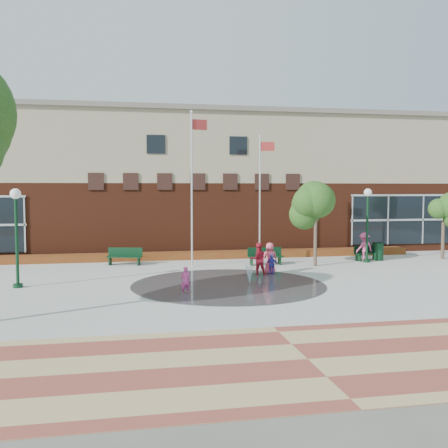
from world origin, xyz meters
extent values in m
plane|color=#666056|center=(0.00, 0.00, 0.00)|extent=(120.00, 120.00, 0.00)
cube|color=#A8A8A0|center=(0.00, 4.00, 0.00)|extent=(46.00, 18.00, 0.01)
cube|color=brown|center=(0.00, -7.00, 0.00)|extent=(46.00, 6.00, 0.01)
cylinder|color=#383A3D|center=(0.00, 3.00, 0.00)|extent=(8.40, 8.40, 0.01)
cube|color=#572414|center=(0.00, 17.50, 2.25)|extent=(44.00, 10.00, 4.50)
cube|color=gray|center=(0.00, 17.50, 6.75)|extent=(44.00, 10.00, 4.50)
cube|color=slate|center=(0.00, 17.50, 9.05)|extent=(44.40, 10.40, 0.30)
cube|color=black|center=(15.00, 12.48, 2.11)|extent=(10.00, 0.12, 3.19)
cube|color=black|center=(-2.50, 12.48, 6.79)|extent=(1.10, 0.10, 1.10)
cube|color=black|center=(2.50, 12.48, 6.79)|extent=(1.10, 0.10, 1.10)
cube|color=#A9070F|center=(0.00, 11.60, 0.00)|extent=(26.00, 1.20, 0.40)
cylinder|color=silver|center=(-0.87, 8.59, 4.07)|extent=(0.10, 0.10, 8.15)
sphere|color=silver|center=(-0.87, 8.59, 8.20)|extent=(0.16, 0.16, 0.16)
cube|color=#AA2B29|center=(-0.44, 8.70, 7.55)|extent=(0.87, 0.25, 0.55)
cylinder|color=silver|center=(3.07, 9.42, 3.53)|extent=(0.09, 0.09, 7.06)
sphere|color=silver|center=(3.07, 9.42, 7.10)|extent=(0.14, 0.14, 0.14)
cube|color=#AA2B29|center=(3.48, 9.37, 6.52)|extent=(0.81, 0.10, 0.50)
cylinder|color=black|center=(-8.85, 4.10, 1.89)|extent=(0.13, 0.13, 3.78)
cylinder|color=black|center=(-8.85, 4.10, 0.09)|extent=(0.40, 0.40, 0.18)
sphere|color=silver|center=(-8.85, 4.10, 3.98)|extent=(0.44, 0.44, 0.44)
cylinder|color=black|center=(9.03, 8.31, 1.88)|extent=(0.13, 0.13, 3.76)
cylinder|color=black|center=(9.03, 8.31, 0.09)|extent=(0.40, 0.40, 0.18)
sphere|color=silver|center=(9.03, 8.31, 3.96)|extent=(0.44, 0.44, 0.44)
cube|color=black|center=(-4.42, 9.78, 0.47)|extent=(1.97, 0.98, 0.06)
cube|color=black|center=(-4.36, 10.01, 0.72)|extent=(1.85, 0.52, 0.47)
cube|color=black|center=(3.14, 8.38, 0.48)|extent=(1.91, 0.55, 0.06)
cube|color=black|center=(3.14, 8.61, 0.72)|extent=(1.91, 0.07, 0.48)
cube|color=black|center=(9.44, 9.01, 0.43)|extent=(1.79, 0.97, 0.06)
cube|color=black|center=(9.38, 9.21, 0.65)|extent=(1.66, 0.55, 0.43)
cylinder|color=black|center=(10.03, 8.91, 0.50)|extent=(0.61, 0.61, 1.01)
cylinder|color=black|center=(10.03, 8.91, 1.03)|extent=(0.65, 0.65, 0.06)
cylinder|color=#443328|center=(5.66, 7.51, 1.35)|extent=(0.18, 0.18, 2.71)
cylinder|color=#443328|center=(14.10, 8.81, 1.15)|extent=(0.20, 0.20, 2.30)
cone|color=white|center=(0.94, 2.98, 0.00)|extent=(0.38, 0.38, 0.74)
cone|color=white|center=(-1.99, 1.67, 0.00)|extent=(0.20, 0.20, 0.44)
imported|color=#E44295|center=(-2.05, 1.45, 0.56)|extent=(0.45, 0.35, 1.11)
imported|color=red|center=(1.89, 5.16, 0.79)|extent=(0.79, 0.63, 1.59)
imported|color=#F0526B|center=(2.58, 5.54, 0.78)|extent=(0.79, 0.54, 1.55)
imported|color=#403CC5|center=(2.57, 5.13, 0.51)|extent=(0.64, 0.42, 1.01)
imported|color=#ED4F8F|center=(9.08, 8.72, 0.83)|extent=(1.19, 0.86, 1.66)
camera|label=1|loc=(-4.39, -19.01, 4.24)|focal=42.00mm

